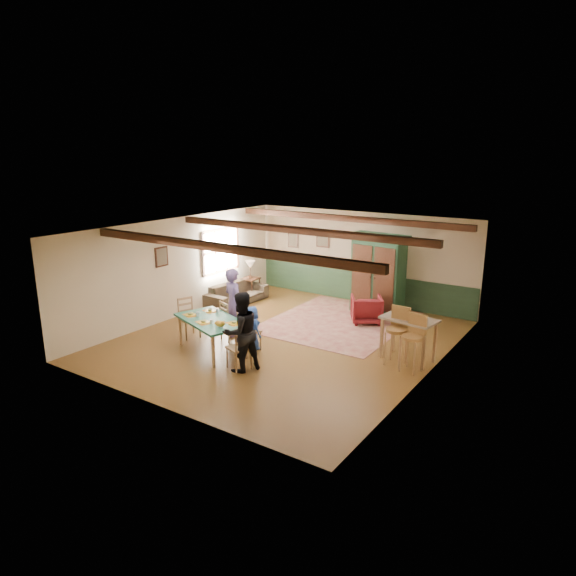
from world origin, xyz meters
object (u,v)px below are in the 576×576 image
Objects in this scene: end_table at (251,287)px; bar_stool_right at (412,344)px; person_woman at (241,332)px; bar_stool_left at (396,337)px; dining_chair_end_left at (189,318)px; person_man at (234,304)px; armoire at (378,274)px; cat at (220,323)px; dining_chair_end_right at (239,347)px; dining_table at (212,336)px; armchair at (366,309)px; counter_table at (408,339)px; person_child at (252,328)px; dining_chair_far_left at (231,321)px; table_lamp at (250,269)px; dining_chair_far_right at (249,330)px; sofa at (237,293)px.

bar_stool_right is at bearing -23.10° from end_table.
person_woman is 1.34× the size of bar_stool_left.
dining_chair_end_left is 1.18m from person_man.
cat is at bearing -99.49° from armoire.
bar_stool_right is (3.02, 1.84, 0.12)m from dining_chair_end_right.
end_table is (-2.10, 4.10, -0.08)m from dining_table.
counter_table reaches higher than armchair.
person_child is at bearing -136.85° from dining_chair_end_right.
person_child reaches higher than dining_chair_far_left.
cat is 4.38m from armchair.
armchair is (1.34, 3.17, -0.15)m from person_child.
armchair is 1.33× the size of end_table.
bar_stool_left is at bearing -148.46° from dining_chair_far_left.
person_child is (-0.44, 1.02, 0.03)m from dining_chair_end_right.
dining_table is at bearing 169.70° from cat.
armoire reaches higher than dining_chair_far_left.
table_lamp reaches higher than cat.
armchair is (1.37, 3.25, -0.12)m from dining_chair_far_right.
dining_chair_end_right is 1.81m from person_man.
dining_chair_end_left reaches higher than dining_table.
counter_table reaches higher than cat.
dining_chair_far_left is 0.81m from dining_chair_far_right.
armoire is (1.99, 3.81, 0.24)m from person_man.
cat is 5.13m from end_table.
cat is 0.61× the size of end_table.
cat is 5.10m from table_lamp.
dining_chair_end_right is at bearing -54.57° from table_lamp.
counter_table is 0.92× the size of bar_stool_left.
armchair is at bearing -170.84° from person_woman.
cat is 0.30× the size of bar_stool_right.
person_woman is at bearing -139.75° from bar_stool_right.
person_man is (0.99, 0.50, 0.39)m from dining_chair_end_left.
sofa is at bearing -25.37° from armchair.
bar_stool_left reaches higher than dining_chair_far_right.
dining_chair_far_right is at bearing -52.41° from table_lamp.
dining_chair_far_right is 1.62× the size of end_table.
dining_chair_far_left is 1.00× the size of dining_chair_end_left.
dining_chair_far_right is 0.46× the size of sofa.
bar_stool_right reaches higher than dining_chair_end_right.
person_child is 0.85× the size of bar_stool_right.
dining_chair_end_right is 1.11m from person_child.
bar_stool_right is (3.49, 0.90, 0.12)m from dining_chair_far_right.
table_lamp reaches higher than dining_chair_far_left.
dining_chair_end_left reaches higher than end_table.
person_child reaches higher than sofa.
armoire reaches higher than table_lamp.
bar_stool_left is (1.83, -3.10, -0.49)m from armoire.
dining_table is at bearing 116.57° from person_man.
table_lamp reaches higher than dining_chair_far_right.
end_table is 0.50× the size of bar_stool_right.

